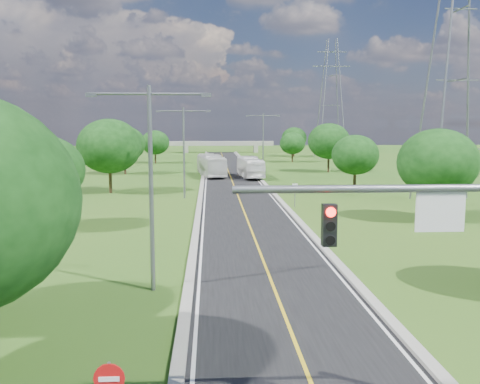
{
  "coord_description": "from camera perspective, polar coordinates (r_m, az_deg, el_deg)",
  "views": [
    {
      "loc": [
        -3.13,
        -13.86,
        8.19
      ],
      "look_at": [
        -0.86,
        26.66,
        3.0
      ],
      "focal_mm": 40.0,
      "sensor_mm": 36.0,
      "label": 1
    }
  ],
  "objects": [
    {
      "name": "ground",
      "position": [
        74.38,
        -0.77,
        0.96
      ],
      "size": [
        260.0,
        260.0,
        0.0
      ],
      "primitive_type": "plane",
      "color": "#255417",
      "rests_on": "ground"
    },
    {
      "name": "road",
      "position": [
        80.34,
        -0.95,
        1.46
      ],
      "size": [
        8.0,
        150.0,
        0.06
      ],
      "primitive_type": "cube",
      "color": "black",
      "rests_on": "ground"
    },
    {
      "name": "curb_left",
      "position": [
        80.28,
        -3.99,
        1.49
      ],
      "size": [
        0.5,
        150.0,
        0.22
      ],
      "primitive_type": "cube",
      "color": "gray",
      "rests_on": "ground"
    },
    {
      "name": "curb_right",
      "position": [
        80.61,
        2.07,
        1.53
      ],
      "size": [
        0.5,
        150.0,
        0.22
      ],
      "primitive_type": "cube",
      "color": "gray",
      "rests_on": "ground"
    },
    {
      "name": "signal_mast",
      "position": [
        14.92,
        24.22,
        -6.08
      ],
      "size": [
        8.54,
        0.33,
        7.2
      ],
      "color": "slate",
      "rests_on": "ground"
    },
    {
      "name": "speed_limit_sign",
      "position": [
        52.93,
        5.88,
        0.1
      ],
      "size": [
        0.55,
        0.09,
        2.4
      ],
      "color": "slate",
      "rests_on": "ground"
    },
    {
      "name": "overpass",
      "position": [
        154.0,
        -2.05,
        5.13
      ],
      "size": [
        30.0,
        3.0,
        3.2
      ],
      "color": "gray",
      "rests_on": "ground"
    },
    {
      "name": "streetlight_near_left",
      "position": [
        26.12,
        -9.5,
        2.25
      ],
      "size": [
        5.9,
        0.25,
        10.0
      ],
      "color": "slate",
      "rests_on": "ground"
    },
    {
      "name": "streetlight_mid_left",
      "position": [
        58.98,
        -6.01,
        5.06
      ],
      "size": [
        5.9,
        0.25,
        10.0
      ],
      "color": "slate",
      "rests_on": "ground"
    },
    {
      "name": "streetlight_far_right",
      "position": [
        92.34,
        2.48,
        5.89
      ],
      "size": [
        5.9,
        0.25,
        10.0
      ],
      "color": "slate",
      "rests_on": "ground"
    },
    {
      "name": "power_tower_near",
      "position": [
        59.72,
        22.24,
        12.35
      ],
      "size": [
        9.0,
        6.4,
        28.0
      ],
      "color": "slate",
      "rests_on": "ground"
    },
    {
      "name": "power_tower_far",
      "position": [
        132.24,
        9.66,
        9.71
      ],
      "size": [
        9.0,
        6.4,
        28.0
      ],
      "color": "slate",
      "rests_on": "ground"
    },
    {
      "name": "tree_lb",
      "position": [
        43.94,
        -20.24,
        2.21
      ],
      "size": [
        6.3,
        6.3,
        7.33
      ],
      "color": "black",
      "rests_on": "ground"
    },
    {
      "name": "tree_lc",
      "position": [
        65.01,
        -13.77,
        4.77
      ],
      "size": [
        7.56,
        7.56,
        8.79
      ],
      "color": "black",
      "rests_on": "ground"
    },
    {
      "name": "tree_ld",
      "position": [
        89.01,
        -12.21,
        5.04
      ],
      "size": [
        6.72,
        6.72,
        7.82
      ],
      "color": "black",
      "rests_on": "ground"
    },
    {
      "name": "tree_le",
      "position": [
        112.51,
        -9.04,
        5.23
      ],
      "size": [
        5.88,
        5.88,
        6.84
      ],
      "color": "black",
      "rests_on": "ground"
    },
    {
      "name": "tree_rb",
      "position": [
        47.96,
        20.34,
        2.97
      ],
      "size": [
        6.72,
        6.72,
        7.82
      ],
      "color": "black",
      "rests_on": "ground"
    },
    {
      "name": "tree_rc",
      "position": [
        68.42,
        12.2,
        3.89
      ],
      "size": [
        5.88,
        5.88,
        6.84
      ],
      "color": "black",
      "rests_on": "ground"
    },
    {
      "name": "tree_rd",
      "position": [
        92.14,
        9.46,
        5.37
      ],
      "size": [
        7.14,
        7.14,
        8.3
      ],
      "color": "black",
      "rests_on": "ground"
    },
    {
      "name": "tree_re",
      "position": [
        115.3,
        5.62,
        5.18
      ],
      "size": [
        5.46,
        5.46,
        6.35
      ],
      "color": "black",
      "rests_on": "ground"
    },
    {
      "name": "tree_rf",
      "position": [
        135.57,
        5.79,
        5.75
      ],
      "size": [
        6.3,
        6.3,
        7.33
      ],
      "color": "black",
      "rests_on": "ground"
    },
    {
      "name": "bus_outbound",
      "position": [
        81.25,
        1.11,
        2.66
      ],
      "size": [
        3.52,
        11.5,
        3.16
      ],
      "primitive_type": "imported",
      "rotation": [
        0.0,
        0.0,
        3.22
      ],
      "color": "white",
      "rests_on": "road"
    },
    {
      "name": "bus_inbound",
      "position": [
        83.66,
        -3.09,
        2.86
      ],
      "size": [
        4.73,
        12.46,
        3.39
      ],
      "primitive_type": "imported",
      "rotation": [
        0.0,
        0.0,
        0.16
      ],
      "color": "silver",
      "rests_on": "road"
    }
  ]
}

